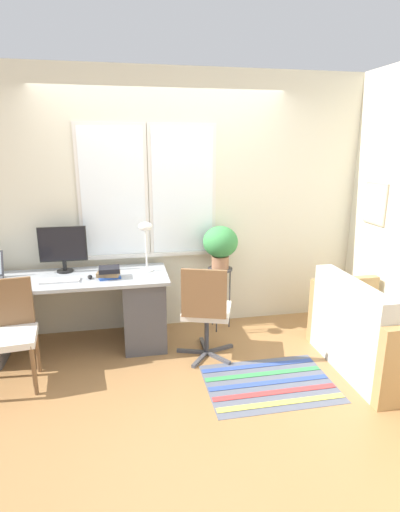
% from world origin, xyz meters
% --- Properties ---
extents(ground_plane, '(14.00, 14.00, 0.00)m').
position_xyz_m(ground_plane, '(0.00, 0.00, 0.00)').
color(ground_plane, '#9E7042').
extents(wall_back_with_window, '(9.00, 0.12, 2.70)m').
position_xyz_m(wall_back_with_window, '(-0.01, 0.75, 1.35)').
color(wall_back_with_window, beige).
rests_on(wall_back_with_window, ground_plane).
extents(wall_right_with_picture, '(0.08, 9.00, 2.70)m').
position_xyz_m(wall_right_with_picture, '(2.18, 0.00, 1.35)').
color(wall_right_with_picture, beige).
rests_on(wall_right_with_picture, ground_plane).
extents(desk, '(1.98, 0.68, 0.74)m').
position_xyz_m(desk, '(-1.02, 0.34, 0.40)').
color(desk, '#9EA3A8').
rests_on(desk, ground_plane).
extents(monitor, '(0.45, 0.16, 0.45)m').
position_xyz_m(monitor, '(-1.03, 0.53, 0.99)').
color(monitor, black).
rests_on(monitor, desk).
extents(keyboard, '(0.35, 0.13, 0.02)m').
position_xyz_m(keyboard, '(-1.03, 0.23, 0.75)').
color(keyboard, silver).
rests_on(keyboard, desk).
extents(mouse, '(0.04, 0.07, 0.04)m').
position_xyz_m(mouse, '(-0.77, 0.26, 0.76)').
color(mouse, black).
rests_on(mouse, desk).
extents(desk_lamp, '(0.14, 0.14, 0.49)m').
position_xyz_m(desk_lamp, '(-0.23, 0.41, 1.14)').
color(desk_lamp, white).
rests_on(desk_lamp, desk).
extents(book_stack, '(0.23, 0.18, 0.11)m').
position_xyz_m(book_stack, '(-0.59, 0.25, 0.80)').
color(book_stack, '#2851B2').
rests_on(book_stack, desk).
extents(desk_chair_wooden, '(0.46, 0.47, 0.88)m').
position_xyz_m(desk_chair_wooden, '(-1.40, -0.18, 0.48)').
color(desk_chair_wooden, brown).
rests_on(desk_chair_wooden, ground_plane).
extents(office_chair_swivel, '(0.57, 0.58, 0.92)m').
position_xyz_m(office_chair_swivel, '(0.27, -0.09, 0.49)').
color(office_chair_swivel, '#47474C').
rests_on(office_chair_swivel, ground_plane).
extents(couch_loveseat, '(0.71, 1.21, 0.83)m').
position_xyz_m(couch_loveseat, '(1.70, -0.53, 0.30)').
color(couch_loveseat, beige).
rests_on(couch_loveseat, ground_plane).
extents(plant_stand, '(0.26, 0.26, 0.69)m').
position_xyz_m(plant_stand, '(0.55, 0.52, 0.60)').
color(plant_stand, '#333338').
rests_on(plant_stand, ground_plane).
extents(potted_plant, '(0.37, 0.37, 0.45)m').
position_xyz_m(potted_plant, '(0.55, 0.52, 0.96)').
color(potted_plant, '#9E6B4C').
rests_on(potted_plant, plant_stand).
extents(floor_rug_striped, '(1.07, 0.77, 0.01)m').
position_xyz_m(floor_rug_striped, '(0.71, -0.62, 0.00)').
color(floor_rug_striped, '#565B6B').
rests_on(floor_rug_striped, ground_plane).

